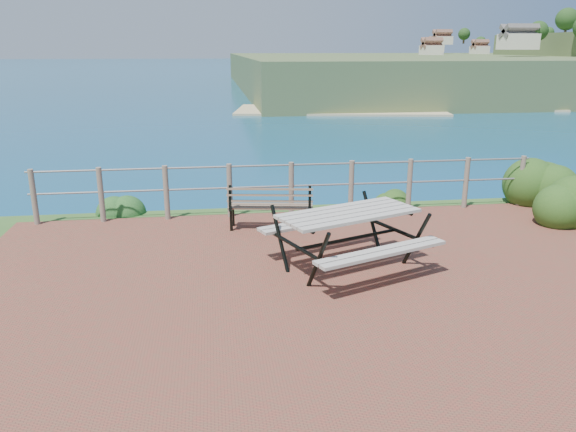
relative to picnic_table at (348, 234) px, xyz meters
name	(u,v)px	position (x,y,z in m)	size (l,w,h in m)	color
ground	(327,286)	(-0.41, -0.58, -0.53)	(10.00, 7.00, 0.12)	brown
ocean	(212,56)	(-0.41, 199.42, -0.53)	(1200.00, 1200.00, 0.00)	#156383
safety_railing	(291,186)	(-0.41, 2.77, 0.04)	(9.40, 0.10, 1.00)	#6B5B4C
picnic_table	(348,234)	(0.00, 0.00, 0.00)	(2.13, 1.61, 0.83)	#A19A90
park_bench	(271,200)	(-0.89, 1.95, 0.01)	(1.49, 0.59, 0.82)	brown
shrub_right_edge	(543,206)	(4.67, 2.69, -0.53)	(1.14, 1.14, 1.63)	#204916
shrub_lip_west	(121,210)	(-3.67, 3.53, -0.53)	(0.75, 0.75, 0.48)	#1B4A1D
shrub_lip_east	(392,203)	(1.76, 3.38, -0.53)	(0.70, 0.70, 0.41)	#204916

